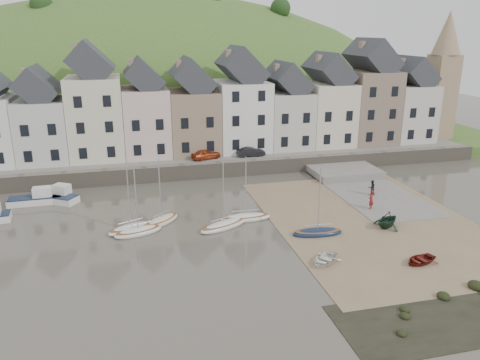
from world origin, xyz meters
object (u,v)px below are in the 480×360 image
object	(u,v)px
rowboat_red	(420,260)
person_dark	(372,188)
car_left	(206,154)
rowboat_green	(387,219)
person_red	(371,200)
car_right	(251,152)
sailboat_0	(131,228)
rowboat_white	(324,259)

from	to	relation	value
rowboat_red	person_dark	distance (m)	15.22
rowboat_red	car_left	size ratio (longest dim) A/B	0.74
rowboat_green	rowboat_red	size ratio (longest dim) A/B	1.04
person_red	car_left	distance (m)	21.55
rowboat_red	person_dark	xyz separation A→B (m)	(3.96, 14.69, 0.59)
person_red	car_right	distance (m)	18.52
sailboat_0	rowboat_white	world-z (taller)	sailboat_0
sailboat_0	person_dark	xyz separation A→B (m)	(25.07, 3.27, 0.67)
rowboat_green	person_red	distance (m)	4.42
rowboat_white	rowboat_red	world-z (taller)	rowboat_white
rowboat_red	car_right	world-z (taller)	car_right
car_right	person_dark	bearing A→B (deg)	-144.75
rowboat_white	rowboat_green	world-z (taller)	rowboat_green
person_red	sailboat_0	bearing A→B (deg)	-40.13
person_red	rowboat_white	bearing A→B (deg)	6.97
sailboat_0	rowboat_green	bearing A→B (deg)	-12.02
sailboat_0	person_dark	distance (m)	25.29
rowboat_green	person_red	bearing A→B (deg)	142.98
rowboat_white	car_left	world-z (taller)	car_left
car_left	car_right	distance (m)	5.75
rowboat_white	person_red	world-z (taller)	person_red
sailboat_0	rowboat_white	bearing A→B (deg)	-34.39
rowboat_green	car_right	world-z (taller)	car_right
rowboat_white	car_left	bearing A→B (deg)	151.38
sailboat_0	rowboat_red	size ratio (longest dim) A/B	2.33
rowboat_green	rowboat_white	bearing A→B (deg)	-85.88
car_left	rowboat_red	bearing A→B (deg)	-176.35
rowboat_red	car_left	xyz separation A→B (m)	(-11.54, 27.85, 1.88)
sailboat_0	car_right	xyz separation A→B (m)	(15.33, 16.43, 1.92)
car_right	car_left	bearing A→B (deg)	88.74
person_red	person_dark	size ratio (longest dim) A/B	1.17
person_dark	sailboat_0	bearing A→B (deg)	8.32
sailboat_0	person_red	bearing A→B (deg)	-0.96
person_dark	car_right	size ratio (longest dim) A/B	0.46
sailboat_0	rowboat_white	xyz separation A→B (m)	(14.10, -9.65, 0.09)
person_red	car_right	bearing A→B (deg)	-104.65
rowboat_green	rowboat_red	distance (m)	6.79
rowboat_green	person_dark	world-z (taller)	person_dark
person_red	person_dark	bearing A→B (deg)	-158.77
rowboat_white	car_right	bearing A→B (deg)	138.85
rowboat_green	rowboat_red	xyz separation A→B (m)	(-1.12, -6.69, -0.47)
sailboat_0	car_left	world-z (taller)	sailboat_0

